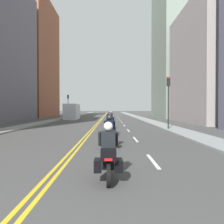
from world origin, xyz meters
TOP-DOWN VIEW (x-y plane):
  - ground_plane at (0.00, 48.00)m, footprint 264.00×264.00m
  - sidewalk_left at (-7.70, 48.00)m, footprint 2.06×144.00m
  - sidewalk_right at (7.70, 48.00)m, footprint 2.06×144.00m
  - centreline_yellow_inner at (-0.12, 48.00)m, footprint 0.12×132.00m
  - centreline_yellow_outer at (0.12, 48.00)m, footprint 0.12×132.00m
  - lane_dashes_white at (3.33, 29.00)m, footprint 0.14×56.40m
  - building_right_1 at (16.86, 31.75)m, footprint 9.49×15.62m
  - building_left_2 at (-15.83, 52.11)m, footprint 7.43×17.60m
  - building_right_2 at (16.34, 49.70)m, footprint 8.45×15.47m
  - motorcycle_0 at (1.67, 5.78)m, footprint 0.77×2.09m
  - motorcycle_1 at (1.68, 10.99)m, footprint 0.76×2.24m
  - motorcycle_2 at (1.70, 16.13)m, footprint 0.78×2.27m
  - motorcycle_3 at (1.62, 21.30)m, footprint 0.77×2.14m
  - motorcycle_4 at (1.60, 26.67)m, footprint 0.77×2.13m
  - motorcycle_5 at (1.70, 32.01)m, footprint 0.78×2.14m
  - traffic_light_near at (7.07, 20.36)m, footprint 0.28×0.38m
  - traffic_light_far at (-7.07, 46.22)m, footprint 0.28×0.38m
  - parked_truck at (-5.27, 40.71)m, footprint 2.20×6.50m

SIDE VIEW (x-z plane):
  - ground_plane at x=0.00m, z-range 0.00..0.00m
  - centreline_yellow_inner at x=-0.12m, z-range 0.00..0.01m
  - centreline_yellow_outer at x=0.12m, z-range 0.00..0.01m
  - lane_dashes_white at x=3.33m, z-range 0.00..0.01m
  - sidewalk_left at x=-7.70m, z-range 0.00..0.12m
  - sidewalk_right at x=7.70m, z-range 0.00..0.12m
  - motorcycle_2 at x=1.70m, z-range -0.17..1.48m
  - motorcycle_5 at x=1.70m, z-range -0.14..1.46m
  - motorcycle_4 at x=1.60m, z-range -0.16..1.47m
  - motorcycle_1 at x=1.68m, z-range -0.17..1.49m
  - motorcycle_0 at x=1.67m, z-range -0.14..1.47m
  - motorcycle_3 at x=1.62m, z-range -0.14..1.49m
  - parked_truck at x=-5.27m, z-range -0.13..2.67m
  - traffic_light_far at x=-7.07m, z-range 0.90..5.71m
  - traffic_light_near at x=7.07m, z-range 0.93..5.81m
  - building_right_1 at x=16.86m, z-range 0.00..16.43m
  - building_left_2 at x=-15.83m, z-range 0.00..26.65m
  - building_right_2 at x=16.34m, z-range 0.00..31.39m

